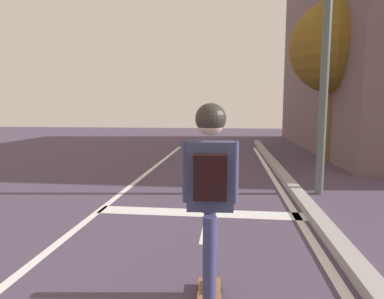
% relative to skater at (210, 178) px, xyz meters
% --- Properties ---
extents(lane_line_center, '(0.12, 20.00, 0.01)m').
position_rel_skater_xyz_m(lane_line_center, '(-2.05, 1.90, -1.17)').
color(lane_line_center, silver).
rests_on(lane_line_center, ground).
extents(lane_line_curbside, '(0.12, 20.00, 0.01)m').
position_rel_skater_xyz_m(lane_line_curbside, '(1.27, 1.90, -1.17)').
color(lane_line_curbside, silver).
rests_on(lane_line_curbside, ground).
extents(stop_bar, '(3.46, 0.40, 0.01)m').
position_rel_skater_xyz_m(stop_bar, '(-0.31, 2.64, -1.17)').
color(stop_bar, silver).
rests_on(stop_bar, ground).
extents(lane_arrow_stem, '(0.16, 1.40, 0.01)m').
position_rel_skater_xyz_m(lane_arrow_stem, '(-0.14, 2.06, -1.17)').
color(lane_arrow_stem, silver).
rests_on(lane_arrow_stem, ground).
extents(lane_arrow_head, '(0.71, 0.71, 0.01)m').
position_rel_skater_xyz_m(lane_arrow_head, '(-0.14, 2.91, -1.17)').
color(lane_arrow_head, silver).
rests_on(lane_arrow_head, ground).
extents(curb_strip, '(0.24, 24.00, 0.14)m').
position_rel_skater_xyz_m(curb_strip, '(1.52, 1.90, -1.10)').
color(curb_strip, '#999796').
rests_on(curb_strip, ground).
extents(skater, '(0.47, 0.63, 1.71)m').
position_rel_skater_xyz_m(skater, '(0.00, 0.00, 0.00)').
color(skater, navy).
rests_on(skater, skateboard).
extents(traffic_signal_mast, '(4.98, 0.34, 5.02)m').
position_rel_skater_xyz_m(traffic_signal_mast, '(0.50, 4.14, 2.51)').
color(traffic_signal_mast, '#515B56').
rests_on(traffic_signal_mast, ground).
extents(roadside_tree, '(2.94, 2.94, 5.16)m').
position_rel_skater_xyz_m(roadside_tree, '(3.50, 8.51, 2.48)').
color(roadside_tree, brown).
rests_on(roadside_tree, ground).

